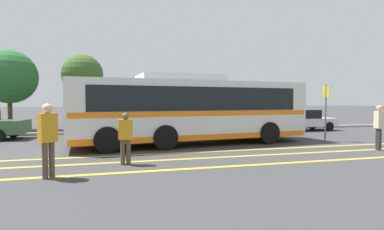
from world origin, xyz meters
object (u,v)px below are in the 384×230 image
Objects in this scene: parked_car_3 at (304,120)px; tree_0 at (82,75)px; pedestrian_1 at (125,135)px; pedestrian_2 at (48,135)px; tree_1 at (9,77)px; pedestrian_0 at (379,124)px; parked_car_2 at (227,121)px; bus_stop_sign at (326,106)px; parked_car_1 at (116,122)px; transit_bus at (192,109)px.

tree_0 reaches higher than parked_car_3.
pedestrian_2 is at bearing 31.23° from pedestrian_1.
tree_1 is (-5.00, 14.08, 2.48)m from pedestrian_2.
tree_0 reaches higher than pedestrian_0.
parked_car_3 is at bearing -22.82° from tree_0.
parked_car_2 is at bearing -19.13° from tree_1.
bus_stop_sign is at bearing -17.75° from pedestrian_2.
parked_car_2 is (6.71, 0.16, -0.04)m from parked_car_1.
pedestrian_0 is 21.16m from tree_1.
parked_car_3 is (8.87, 4.25, -0.91)m from transit_bus.
parked_car_1 is 0.91× the size of tree_1.
tree_1 is at bearing -138.01° from transit_bus.
bus_stop_sign is at bearing -119.82° from parked_car_1.
pedestrian_1 is 0.58× the size of bus_stop_sign.
bus_stop_sign is at bearing -153.10° from pedestrian_0.
tree_0 is 4.62m from tree_1.
pedestrian_2 is 15.14m from tree_1.
parked_car_3 is 0.78× the size of tree_0.
parked_car_2 is at bearing -134.78° from pedestrian_0.
parked_car_1 is at bearing -35.58° from tree_1.
tree_1 reaches higher than transit_bus.
bus_stop_sign is 0.51× the size of tree_1.
transit_bus is at bearing -42.28° from tree_1.
pedestrian_0 is 11.85m from pedestrian_2.
pedestrian_2 is (-8.46, -9.41, 0.35)m from parked_car_2.
pedestrian_0 is (6.74, -3.54, -0.58)m from transit_bus.
pedestrian_0 is (10.01, -7.83, 0.24)m from parked_car_1.
pedestrian_1 is 0.30× the size of tree_1.
parked_car_2 reaches higher than parked_car_3.
pedestrian_1 is (0.18, -8.07, 0.12)m from parked_car_1.
parked_car_1 is 6.71m from parked_car_2.
pedestrian_0 is at bearing -130.81° from parked_car_1.
parked_car_3 is 0.80× the size of tree_1.
bus_stop_sign is at bearing -27.81° from parked_car_3.
tree_1 reaches higher than parked_car_2.
pedestrian_1 is (-9.83, -0.25, -0.13)m from pedestrian_0.
pedestrian_0 is 9.83m from pedestrian_1.
parked_car_3 is 16.67m from pedestrian_2.
pedestrian_2 is 0.35× the size of tree_1.
tree_0 is at bearing 15.23° from tree_1.
transit_bus is 2.05× the size of tree_0.
transit_bus is 4.05× the size of bus_stop_sign.
parked_car_1 reaches higher than parked_car_3.
parked_car_3 is at bearing -14.46° from tree_1.
pedestrian_1 is 2.27m from pedestrian_2.
pedestrian_1 is 0.29× the size of tree_0.
transit_bus is 2.08× the size of tree_1.
parked_car_3 is at bearing 92.35° from parked_car_2.
parked_car_1 is 2.71× the size of pedestrian_0.
pedestrian_0 is at bearing -178.63° from pedestrian_1.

